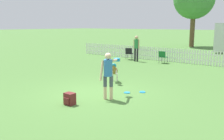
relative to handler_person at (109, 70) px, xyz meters
name	(u,v)px	position (x,y,z in m)	size (l,w,h in m)	color
ground_plane	(98,93)	(-0.74, 0.28, -0.96)	(240.00, 240.00, 0.00)	#4C7A38
handler_person	(109,70)	(0.00, 0.00, 0.00)	(0.46, 1.04, 1.54)	beige
leaping_dog	(114,70)	(-1.35, 2.05, -0.45)	(0.63, 0.85, 0.88)	olive
frisbee_near_handler	(142,92)	(0.45, 1.39, -0.95)	(0.22, 0.22, 0.02)	#1E8CD8
frisbee_near_dog	(70,96)	(-1.23, -0.62, -0.95)	(0.22, 0.22, 0.02)	#1E8CD8
frisbee_midfield	(127,93)	(0.06, 0.97, -0.95)	(0.22, 0.22, 0.02)	#1E8CD8
backpack_on_grass	(70,99)	(-0.56, -1.22, -0.78)	(0.32, 0.28, 0.37)	maroon
picket_fence	(191,57)	(-0.74, 9.09, -0.51)	(18.40, 0.04, 0.91)	white
folding_chair_blue_left	(129,53)	(-4.85, 8.21, -0.46)	(0.60, 0.61, 0.84)	#333338
folding_chair_center	(163,56)	(-2.23, 8.17, -0.50)	(0.47, 0.49, 0.78)	#333338
spectator_standing	(136,46)	(-4.01, 7.83, 0.09)	(0.41, 0.27, 1.72)	black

